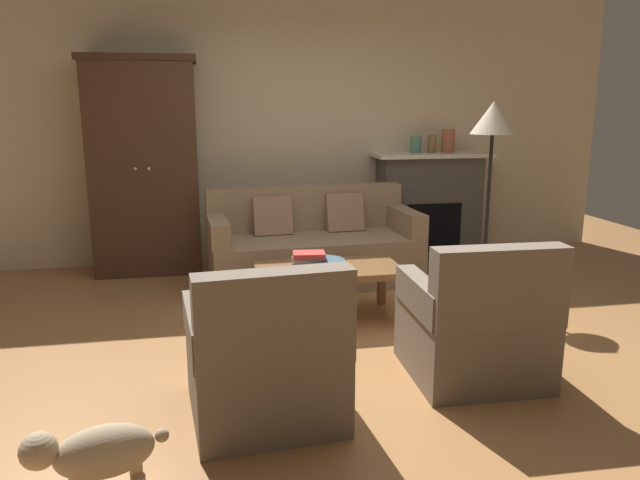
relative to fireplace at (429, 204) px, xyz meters
The scene contains 15 objects.
ground_plane 2.83m from the fireplace, 124.00° to the right, with size 9.60×9.60×0.00m, color #B27A47.
back_wall 1.78m from the fireplace, behind, with size 7.20×0.10×2.80m, color beige.
fireplace is the anchor object (origin of this frame).
armoire 2.99m from the fireplace, behind, with size 1.06×0.57×2.07m.
couch 1.63m from the fireplace, 152.58° to the right, with size 1.96×0.96×0.86m.
coffee_table 2.34m from the fireplace, 130.02° to the right, with size 1.10×0.60×0.42m.
fruit_bowl 2.36m from the fireplace, 130.61° to the right, with size 0.33×0.33×0.06m, color slate.
book_stack 2.42m from the fireplace, 132.75° to the right, with size 0.26×0.19×0.12m.
mantel_vase_jade 0.67m from the fireplace, behind, with size 0.12×0.12×0.18m, color slate.
mantel_vase_bronze 0.64m from the fireplace, 90.00° to the right, with size 0.09×0.09×0.19m, color olive.
mantel_vase_terracotta 0.70m from the fireplace, ahead, with size 0.14×0.14×0.25m, color #A86042.
armchair_near_left 3.85m from the fireplace, 123.62° to the right, with size 0.84×0.83×0.88m.
armchair_near_right 3.08m from the fireplace, 105.72° to the right, with size 0.80×0.79×0.88m.
floor_lamp 1.77m from the fireplace, 93.42° to the right, with size 0.36×0.36×1.65m.
dog 4.78m from the fireplace, 127.23° to the right, with size 0.57×0.28×0.39m.
Camera 1 is at (-0.86, -3.82, 1.64)m, focal length 33.82 mm.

